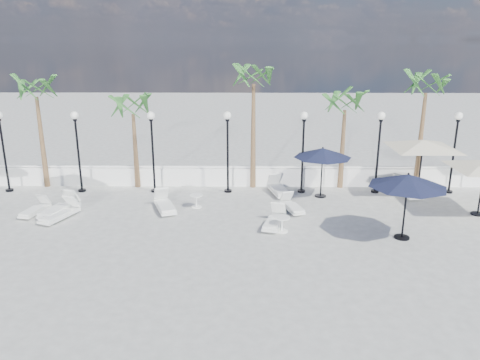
{
  "coord_description": "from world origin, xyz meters",
  "views": [
    {
      "loc": [
        0.81,
        -14.72,
        6.97
      ],
      "look_at": [
        0.61,
        3.48,
        1.5
      ],
      "focal_mm": 35.0,
      "sensor_mm": 36.0,
      "label": 1
    }
  ],
  "objects_px": {
    "lounger_6": "(279,189)",
    "lounger_1": "(60,213)",
    "lounger_2": "(35,209)",
    "parasol_navy_right": "(408,181)",
    "parasol_navy_mid": "(323,153)",
    "parasol_cream_sq_a": "(423,140)",
    "lounger_0": "(60,208)",
    "lounger_7": "(406,189)",
    "lounger_3": "(165,205)",
    "lounger_4": "(292,206)",
    "lounger_5": "(275,220)"
  },
  "relations": [
    {
      "from": "lounger_6",
      "to": "lounger_1",
      "type": "bearing_deg",
      "value": -172.98
    },
    {
      "from": "lounger_2",
      "to": "parasol_navy_right",
      "type": "xyz_separation_m",
      "value": [
        14.5,
        -2.32,
        1.98
      ]
    },
    {
      "from": "parasol_navy_mid",
      "to": "parasol_cream_sq_a",
      "type": "distance_m",
      "value": 4.65
    },
    {
      "from": "lounger_0",
      "to": "parasol_navy_right",
      "type": "distance_m",
      "value": 13.82
    },
    {
      "from": "lounger_7",
      "to": "parasol_cream_sq_a",
      "type": "height_order",
      "value": "parasol_cream_sq_a"
    },
    {
      "from": "lounger_2",
      "to": "lounger_6",
      "type": "height_order",
      "value": "lounger_6"
    },
    {
      "from": "lounger_3",
      "to": "lounger_0",
      "type": "bearing_deg",
      "value": 165.76
    },
    {
      "from": "lounger_4",
      "to": "lounger_5",
      "type": "bearing_deg",
      "value": -133.07
    },
    {
      "from": "lounger_7",
      "to": "parasol_navy_right",
      "type": "distance_m",
      "value": 5.66
    },
    {
      "from": "lounger_4",
      "to": "lounger_5",
      "type": "height_order",
      "value": "lounger_5"
    },
    {
      "from": "lounger_5",
      "to": "parasol_cream_sq_a",
      "type": "xyz_separation_m",
      "value": [
        6.95,
        3.95,
        2.37
      ]
    },
    {
      "from": "lounger_0",
      "to": "parasol_cream_sq_a",
      "type": "relative_size",
      "value": 0.38
    },
    {
      "from": "parasol_navy_right",
      "to": "lounger_3",
      "type": "bearing_deg",
      "value": 162.89
    },
    {
      "from": "lounger_2",
      "to": "lounger_7",
      "type": "bearing_deg",
      "value": 20.55
    },
    {
      "from": "lounger_1",
      "to": "parasol_navy_mid",
      "type": "relative_size",
      "value": 0.76
    },
    {
      "from": "lounger_0",
      "to": "lounger_1",
      "type": "relative_size",
      "value": 1.08
    },
    {
      "from": "lounger_2",
      "to": "lounger_1",
      "type": "bearing_deg",
      "value": -13.02
    },
    {
      "from": "lounger_7",
      "to": "parasol_navy_mid",
      "type": "distance_m",
      "value": 4.42
    },
    {
      "from": "lounger_0",
      "to": "lounger_4",
      "type": "height_order",
      "value": "lounger_0"
    },
    {
      "from": "lounger_4",
      "to": "parasol_navy_mid",
      "type": "height_order",
      "value": "parasol_navy_mid"
    },
    {
      "from": "lounger_1",
      "to": "lounger_2",
      "type": "xyz_separation_m",
      "value": [
        -1.25,
        0.56,
        -0.03
      ]
    },
    {
      "from": "lounger_2",
      "to": "lounger_6",
      "type": "bearing_deg",
      "value": 26.14
    },
    {
      "from": "lounger_0",
      "to": "parasol_cream_sq_a",
      "type": "distance_m",
      "value": 16.23
    },
    {
      "from": "lounger_3",
      "to": "lounger_5",
      "type": "relative_size",
      "value": 1.06
    },
    {
      "from": "lounger_2",
      "to": "lounger_6",
      "type": "xyz_separation_m",
      "value": [
        10.32,
        2.77,
        0.04
      ]
    },
    {
      "from": "lounger_5",
      "to": "parasol_cream_sq_a",
      "type": "relative_size",
      "value": 0.34
    },
    {
      "from": "lounger_6",
      "to": "lounger_7",
      "type": "bearing_deg",
      "value": -13.8
    },
    {
      "from": "lounger_4",
      "to": "lounger_6",
      "type": "distance_m",
      "value": 2.3
    },
    {
      "from": "lounger_0",
      "to": "parasol_navy_right",
      "type": "relative_size",
      "value": 0.77
    },
    {
      "from": "lounger_2",
      "to": "lounger_3",
      "type": "bearing_deg",
      "value": 16.52
    },
    {
      "from": "lounger_1",
      "to": "lounger_5",
      "type": "relative_size",
      "value": 1.03
    },
    {
      "from": "lounger_4",
      "to": "parasol_cream_sq_a",
      "type": "xyz_separation_m",
      "value": [
        6.1,
        2.24,
        2.39
      ]
    },
    {
      "from": "lounger_3",
      "to": "lounger_7",
      "type": "distance_m",
      "value": 11.16
    },
    {
      "from": "lounger_5",
      "to": "lounger_7",
      "type": "relative_size",
      "value": 0.88
    },
    {
      "from": "lounger_5",
      "to": "lounger_4",
      "type": "bearing_deg",
      "value": 79.27
    },
    {
      "from": "lounger_5",
      "to": "parasol_cream_sq_a",
      "type": "bearing_deg",
      "value": 45.22
    },
    {
      "from": "lounger_1",
      "to": "parasol_cream_sq_a",
      "type": "distance_m",
      "value": 16.12
    },
    {
      "from": "parasol_navy_mid",
      "to": "parasol_cream_sq_a",
      "type": "height_order",
      "value": "parasol_cream_sq_a"
    },
    {
      "from": "lounger_2",
      "to": "parasol_cream_sq_a",
      "type": "height_order",
      "value": "parasol_cream_sq_a"
    },
    {
      "from": "lounger_2",
      "to": "lounger_5",
      "type": "distance_m",
      "value": 9.97
    },
    {
      "from": "lounger_1",
      "to": "lounger_4",
      "type": "bearing_deg",
      "value": 26.94
    },
    {
      "from": "lounger_0",
      "to": "lounger_2",
      "type": "distance_m",
      "value": 1.02
    },
    {
      "from": "parasol_navy_mid",
      "to": "parasol_navy_right",
      "type": "relative_size",
      "value": 0.95
    },
    {
      "from": "lounger_5",
      "to": "parasol_cream_sq_a",
      "type": "height_order",
      "value": "parasol_cream_sq_a"
    },
    {
      "from": "lounger_7",
      "to": "parasol_navy_right",
      "type": "xyz_separation_m",
      "value": [
        -1.77,
        -5.02,
        1.92
      ]
    },
    {
      "from": "lounger_2",
      "to": "lounger_3",
      "type": "height_order",
      "value": "lounger_3"
    },
    {
      "from": "lounger_4",
      "to": "lounger_6",
      "type": "bearing_deg",
      "value": 83.91
    },
    {
      "from": "lounger_0",
      "to": "lounger_3",
      "type": "relative_size",
      "value": 1.05
    },
    {
      "from": "lounger_5",
      "to": "lounger_6",
      "type": "distance_m",
      "value": 4.0
    },
    {
      "from": "lounger_5",
      "to": "lounger_7",
      "type": "bearing_deg",
      "value": 47.09
    }
  ]
}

